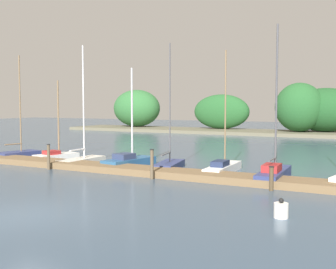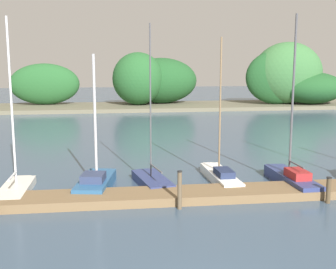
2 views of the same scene
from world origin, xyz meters
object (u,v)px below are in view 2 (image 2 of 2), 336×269
at_px(sailboat_2, 16,187).
at_px(mooring_piling_2, 180,190).
at_px(sailboat_3, 96,181).
at_px(mooring_piling_3, 328,190).
at_px(sailboat_6, 291,177).
at_px(sailboat_5, 220,175).
at_px(sailboat_4, 152,179).

distance_m(sailboat_2, mooring_piling_2, 7.08).
relative_size(sailboat_2, sailboat_3, 1.25).
relative_size(sailboat_3, mooring_piling_3, 5.51).
xyz_separation_m(sailboat_3, sailboat_6, (8.60, -0.59, 0.03)).
bearing_deg(sailboat_2, mooring_piling_3, -102.29).
xyz_separation_m(sailboat_2, sailboat_3, (3.31, 0.24, 0.06)).
relative_size(sailboat_2, sailboat_5, 1.11).
distance_m(sailboat_6, mooring_piling_2, 5.94).
height_order(sailboat_6, mooring_piling_2, sailboat_6).
bearing_deg(sailboat_2, sailboat_5, -84.70).
bearing_deg(mooring_piling_3, sailboat_6, 100.78).
xyz_separation_m(mooring_piling_2, mooring_piling_3, (5.89, -0.08, -0.22)).
bearing_deg(sailboat_6, sailboat_3, 83.96).
xyz_separation_m(sailboat_3, mooring_piling_3, (9.08, -3.09, 0.16)).
bearing_deg(mooring_piling_2, sailboat_4, 102.75).
bearing_deg(mooring_piling_3, sailboat_2, 167.06).
xyz_separation_m(sailboat_4, sailboat_5, (3.19, 0.19, 0.04)).
distance_m(sailboat_4, sailboat_6, 6.22).
bearing_deg(sailboat_2, sailboat_4, -84.03).
bearing_deg(sailboat_5, mooring_piling_2, 142.63).
xyz_separation_m(sailboat_6, mooring_piling_3, (0.48, -2.50, 0.13)).
height_order(sailboat_2, sailboat_3, sailboat_2).
bearing_deg(sailboat_4, sailboat_2, 83.79).
distance_m(sailboat_3, sailboat_6, 8.62).
bearing_deg(mooring_piling_2, sailboat_2, 156.96).
bearing_deg(sailboat_5, sailboat_3, 92.47).
xyz_separation_m(sailboat_2, mooring_piling_2, (6.51, -2.77, 0.44)).
bearing_deg(sailboat_3, sailboat_2, 104.21).
bearing_deg(sailboat_3, sailboat_6, -83.94).
distance_m(sailboat_3, mooring_piling_3, 9.59).
height_order(sailboat_3, mooring_piling_2, sailboat_3).
xyz_separation_m(sailboat_2, mooring_piling_3, (12.39, -2.85, 0.22)).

